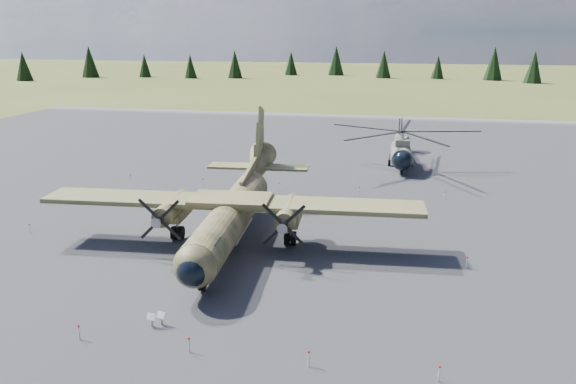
# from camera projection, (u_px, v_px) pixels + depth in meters

# --- Properties ---
(ground) EXTENTS (500.00, 500.00, 0.00)m
(ground) POSITION_uv_depth(u_px,v_px,m) (231.00, 250.00, 40.95)
(ground) COLOR brown
(ground) RESTS_ON ground
(apron) EXTENTS (120.00, 120.00, 0.04)m
(apron) POSITION_uv_depth(u_px,v_px,m) (264.00, 209.00, 50.36)
(apron) COLOR slate
(apron) RESTS_ON ground
(transport_plane) EXTENTS (28.13, 25.50, 9.26)m
(transport_plane) POSITION_uv_depth(u_px,v_px,m) (234.00, 206.00, 42.21)
(transport_plane) COLOR #3D4224
(transport_plane) RESTS_ON ground
(helicopter_near) EXTENTS (18.61, 21.44, 4.53)m
(helicopter_near) POSITION_uv_depth(u_px,v_px,m) (402.00, 141.00, 64.26)
(helicopter_near) COLOR gray
(helicopter_near) RESTS_ON ground
(info_placard_left) EXTENTS (0.54, 0.31, 0.79)m
(info_placard_left) POSITION_uv_depth(u_px,v_px,m) (151.00, 318.00, 30.13)
(info_placard_left) COLOR gray
(info_placard_left) RESTS_ON ground
(info_placard_right) EXTENTS (0.54, 0.35, 0.79)m
(info_placard_right) POSITION_uv_depth(u_px,v_px,m) (161.00, 316.00, 30.31)
(info_placard_right) COLOR gray
(info_placard_right) RESTS_ON ground
(barrier_fence) EXTENTS (33.12, 29.62, 0.85)m
(barrier_fence) POSITION_uv_depth(u_px,v_px,m) (225.00, 243.00, 40.83)
(barrier_fence) COLOR white
(barrier_fence) RESTS_ON ground
(treeline) EXTENTS (346.29, 343.88, 10.83)m
(treeline) POSITION_uv_depth(u_px,v_px,m) (291.00, 171.00, 44.22)
(treeline) COLOR black
(treeline) RESTS_ON ground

